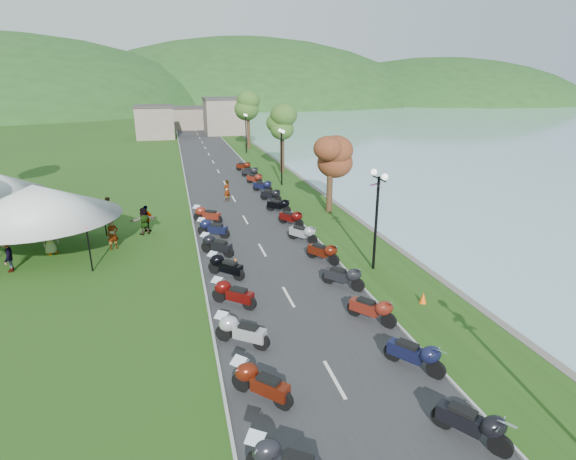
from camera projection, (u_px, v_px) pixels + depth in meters
road at (225, 183)px, 42.04m from camera, size 7.00×120.00×0.02m
hills_backdrop at (180, 103)px, 189.11m from camera, size 360.00×120.00×76.00m
far_building at (185, 119)px, 82.15m from camera, size 18.00×16.00×5.00m
moto_row_left at (251, 356)px, 14.78m from camera, size 2.60×36.04×1.10m
moto_row_right at (297, 225)px, 28.15m from camera, size 2.60×44.24×1.10m
vendor_tent_main at (39, 221)px, 24.04m from camera, size 5.69×5.69×4.00m
tree_lakeside at (330, 168)px, 31.91m from camera, size 2.34×2.34×6.50m
pedestrian_a at (115, 249)px, 25.69m from camera, size 0.78×0.71×1.75m
pedestrian_b at (109, 220)px, 31.08m from camera, size 0.81×0.47×1.62m
pedestrian_c at (11, 271)px, 22.69m from camera, size 0.64×1.21×1.79m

